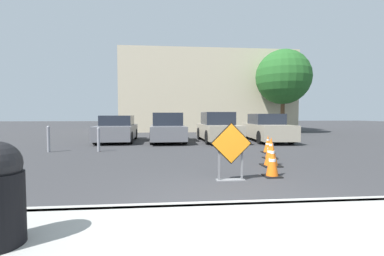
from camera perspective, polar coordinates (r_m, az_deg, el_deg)
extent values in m
plane|color=#333335|center=(13.82, -1.59, -3.13)|extent=(96.00, 96.00, 0.00)
cube|color=#999993|center=(2.89, 14.56, -25.91)|extent=(23.69, 2.68, 0.14)
cube|color=#999993|center=(4.06, 7.86, -17.09)|extent=(23.69, 0.20, 0.14)
cube|color=black|center=(5.69, 8.70, -3.37)|extent=(0.92, 0.02, 0.92)
cube|color=orange|center=(5.68, 8.74, -3.38)|extent=(0.86, 0.02, 0.86)
cube|color=slate|center=(5.88, 8.53, -11.34)|extent=(0.64, 0.20, 0.02)
cube|color=slate|center=(5.74, 6.03, -7.52)|extent=(0.04, 0.04, 0.84)
cube|color=slate|center=(5.86, 11.04, -7.34)|extent=(0.04, 0.04, 0.84)
cube|color=black|center=(6.44, 17.36, -10.14)|extent=(0.39, 0.39, 0.03)
cone|color=orange|center=(6.37, 17.42, -6.66)|extent=(0.29, 0.29, 0.76)
cylinder|color=white|center=(6.34, 17.44, -5.16)|extent=(0.09, 0.09, 0.07)
cylinder|color=white|center=(6.37, 17.42, -6.80)|extent=(0.16, 0.16, 0.07)
cube|color=black|center=(7.74, 17.13, -7.94)|extent=(0.52, 0.52, 0.03)
cone|color=orange|center=(7.68, 17.17, -4.92)|extent=(0.38, 0.38, 0.79)
cylinder|color=white|center=(7.65, 17.19, -3.62)|extent=(0.12, 0.12, 0.07)
cylinder|color=white|center=(7.68, 17.17, -5.04)|extent=(0.21, 0.21, 0.07)
cube|color=black|center=(9.02, 16.94, -6.40)|extent=(0.41, 0.41, 0.03)
cone|color=orange|center=(8.98, 16.97, -4.34)|extent=(0.31, 0.31, 0.62)
cylinder|color=white|center=(8.96, 16.98, -3.47)|extent=(0.10, 0.10, 0.06)
cylinder|color=white|center=(8.98, 16.97, -4.42)|extent=(0.17, 0.17, 0.06)
cube|color=black|center=(10.36, 16.48, -5.20)|extent=(0.43, 0.43, 0.03)
cone|color=orange|center=(10.32, 16.51, -3.33)|extent=(0.32, 0.32, 0.65)
cylinder|color=white|center=(10.30, 16.52, -2.55)|extent=(0.10, 0.10, 0.06)
cylinder|color=white|center=(10.32, 16.51, -3.41)|extent=(0.18, 0.18, 0.06)
cube|color=slate|center=(14.61, -16.27, -0.82)|extent=(1.99, 4.25, 0.72)
cube|color=#1E232D|center=(14.69, -16.25, 1.65)|extent=(1.68, 1.98, 0.53)
cylinder|color=black|center=(13.23, -13.52, -2.13)|extent=(0.22, 0.63, 0.62)
cylinder|color=black|center=(13.52, -20.66, -2.13)|extent=(0.22, 0.63, 0.62)
cylinder|color=black|center=(15.81, -12.50, -1.30)|extent=(0.22, 0.63, 0.62)
cylinder|color=black|center=(16.05, -18.52, -1.32)|extent=(0.22, 0.63, 0.62)
cube|color=slate|center=(14.03, -5.47, -0.82)|extent=(1.93, 4.33, 0.71)
cube|color=#1E232D|center=(14.10, -5.50, 2.01)|extent=(1.63, 2.02, 0.68)
cylinder|color=black|center=(12.78, -1.61, -2.07)|extent=(0.23, 0.70, 0.69)
cylinder|color=black|center=(12.72, -8.91, -2.13)|extent=(0.23, 0.70, 0.69)
cylinder|color=black|center=(15.40, -2.63, -1.22)|extent=(0.23, 0.70, 0.69)
cylinder|color=black|center=(15.35, -8.67, -1.26)|extent=(0.23, 0.70, 0.69)
cube|color=#A39984|center=(14.08, 5.75, -0.72)|extent=(1.89, 4.29, 0.74)
cube|color=#1E232D|center=(14.15, 5.67, 2.16)|extent=(1.60, 2.00, 0.67)
cylinder|color=black|center=(13.05, 10.49, -1.96)|extent=(0.22, 0.72, 0.71)
cylinder|color=black|center=(12.65, 3.53, -2.07)|extent=(0.22, 0.72, 0.71)
cylinder|color=black|center=(15.55, 7.54, -1.16)|extent=(0.22, 0.72, 0.71)
cylinder|color=black|center=(15.22, 1.69, -1.22)|extent=(0.22, 0.72, 0.71)
cube|color=#A39984|center=(14.85, 16.19, -0.63)|extent=(1.95, 4.73, 0.76)
cube|color=#1E232D|center=(14.93, 16.08, 1.95)|extent=(1.62, 2.21, 0.57)
cylinder|color=black|center=(13.81, 21.20, -1.94)|extent=(0.23, 0.68, 0.67)
cylinder|color=black|center=(13.25, 14.90, -2.03)|extent=(0.23, 0.68, 0.67)
cylinder|color=black|center=(16.48, 17.20, -1.11)|extent=(0.23, 0.68, 0.67)
cylinder|color=black|center=(16.02, 11.85, -1.15)|extent=(0.23, 0.68, 0.67)
cylinder|color=gray|center=(10.85, -20.04, -2.56)|extent=(0.11, 0.11, 0.91)
sphere|color=gray|center=(10.81, -20.08, -0.16)|extent=(0.12, 0.12, 0.12)
cylinder|color=gray|center=(11.48, -29.27, -2.29)|extent=(0.11, 0.11, 0.98)
sphere|color=gray|center=(11.45, -29.33, 0.14)|extent=(0.12, 0.12, 0.12)
cube|color=beige|center=(24.22, 3.33, 7.86)|extent=(15.36, 5.00, 7.08)
cylinder|color=#513823|center=(21.89, 19.46, 2.69)|extent=(0.32, 0.32, 2.86)
sphere|color=#235B23|center=(22.09, 19.60, 10.64)|extent=(4.33, 4.33, 4.33)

